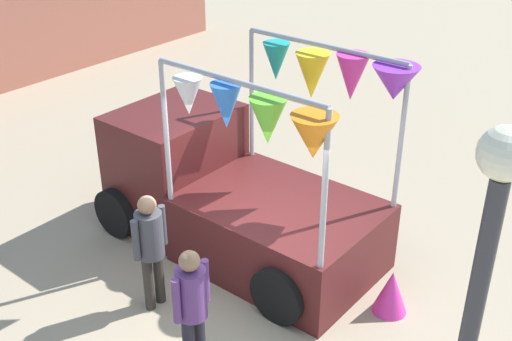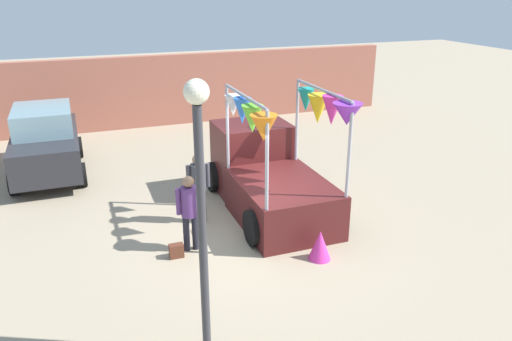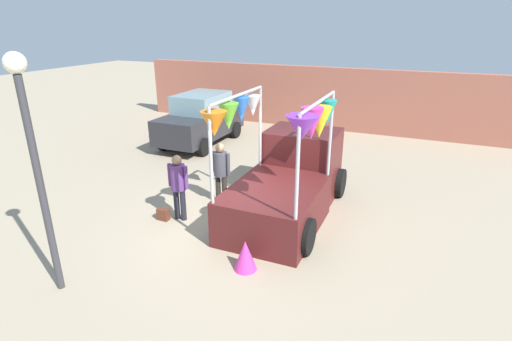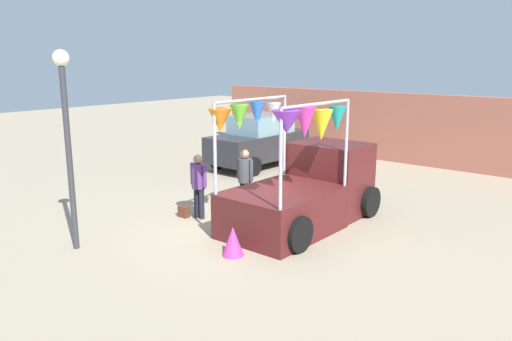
{
  "view_description": "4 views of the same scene",
  "coord_description": "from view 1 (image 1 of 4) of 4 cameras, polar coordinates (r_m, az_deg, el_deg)",
  "views": [
    {
      "loc": [
        -5.12,
        -4.28,
        5.41
      ],
      "look_at": [
        0.5,
        0.28,
        1.58
      ],
      "focal_mm": 45.0,
      "sensor_mm": 36.0,
      "label": 1
    },
    {
      "loc": [
        -3.23,
        -9.14,
        5.09
      ],
      "look_at": [
        0.33,
        0.41,
        1.23
      ],
      "focal_mm": 35.0,
      "sensor_mm": 36.0,
      "label": 2
    },
    {
      "loc": [
        3.67,
        -7.38,
        4.44
      ],
      "look_at": [
        0.32,
        0.33,
        1.25
      ],
      "focal_mm": 28.0,
      "sensor_mm": 36.0,
      "label": 3
    },
    {
      "loc": [
        7.3,
        -8.44,
        3.85
      ],
      "look_at": [
        -0.05,
        0.31,
        1.28
      ],
      "focal_mm": 35.0,
      "sensor_mm": 36.0,
      "label": 4
    }
  ],
  "objects": [
    {
      "name": "ground_plane",
      "position": [
        8.59,
        -0.65,
        -11.15
      ],
      "size": [
        60.0,
        60.0,
        0.0
      ],
      "primitive_type": "plane",
      "color": "gray"
    },
    {
      "name": "vendor_truck",
      "position": [
        9.23,
        -2.61,
        -1.38
      ],
      "size": [
        2.39,
        4.12,
        2.99
      ],
      "color": "#4C1919",
      "rests_on": "ground"
    },
    {
      "name": "person_customer",
      "position": [
        7.05,
        -5.73,
        -11.45
      ],
      "size": [
        0.53,
        0.34,
        1.59
      ],
      "color": "black",
      "rests_on": "ground"
    },
    {
      "name": "person_vendor",
      "position": [
        8.0,
        -9.38,
        -6.28
      ],
      "size": [
        0.53,
        0.34,
        1.61
      ],
      "color": "#2D2823",
      "rests_on": "ground"
    },
    {
      "name": "street_lamp",
      "position": [
        4.4,
        18.49,
        -13.25
      ],
      "size": [
        0.32,
        0.32,
        4.02
      ],
      "color": "#333338",
      "rests_on": "ground"
    },
    {
      "name": "folded_kite_bundle_magenta",
      "position": [
        8.36,
        11.92,
        -10.49
      ],
      "size": [
        0.56,
        0.56,
        0.6
      ],
      "primitive_type": "cone",
      "rotation": [
        0.0,
        0.0,
        1.92
      ],
      "color": "#D83399",
      "rests_on": "ground"
    }
  ]
}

